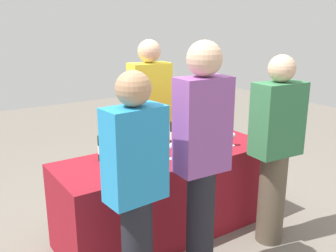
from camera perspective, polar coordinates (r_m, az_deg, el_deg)
name	(u,v)px	position (r m, az deg, el deg)	size (l,w,h in m)	color
ground_plane	(168,230)	(3.61, 0.00, -15.49)	(12.00, 12.00, 0.00)	slate
tasting_table	(168,193)	(3.43, 0.00, -10.11)	(1.97, 0.71, 0.75)	maroon
wine_bottle_0	(102,148)	(3.15, -9.95, -3.26)	(0.07, 0.07, 0.30)	black
wine_bottle_1	(133,143)	(3.21, -5.28, -2.58)	(0.07, 0.07, 0.31)	black
wine_bottle_2	(174,134)	(3.45, 0.96, -1.19)	(0.08, 0.08, 0.32)	black
wine_bottle_3	(187,129)	(3.59, 2.92, -0.47)	(0.08, 0.08, 0.34)	black
wine_glass_0	(130,154)	(2.98, -5.72, -4.28)	(0.08, 0.08, 0.15)	silver
wine_glass_1	(173,147)	(3.13, 0.76, -3.21)	(0.07, 0.07, 0.15)	silver
wine_glass_2	(194,143)	(3.28, 4.00, -2.58)	(0.07, 0.07, 0.13)	silver
wine_glass_3	(221,137)	(3.43, 8.11, -1.69)	(0.07, 0.07, 0.15)	silver
wine_glass_4	(232,136)	(3.52, 9.73, -1.53)	(0.06, 0.06, 0.13)	silver
ice_bucket	(213,128)	(3.73, 6.80, -0.35)	(0.20, 0.20, 0.19)	silver
server_pouring	(150,117)	(3.83, -2.74, 1.38)	(0.42, 0.26, 1.70)	brown
guest_0	(136,187)	(2.37, -4.92, -9.23)	(0.38, 0.23, 1.60)	black
guest_1	(202,156)	(2.59, 5.17, -4.58)	(0.37, 0.23, 1.75)	black
guest_2	(276,146)	(3.23, 16.01, -2.96)	(0.43, 0.26, 1.62)	brown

